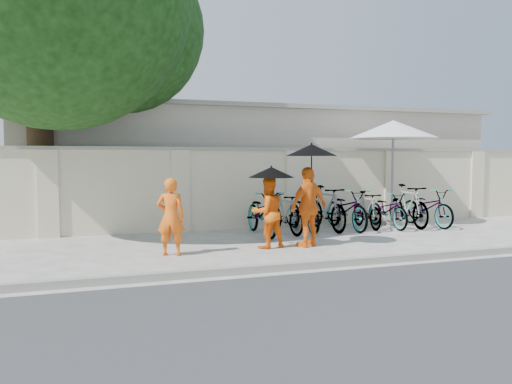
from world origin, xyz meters
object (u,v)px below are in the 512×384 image
object	(u,v)px
monk_center	(268,212)
monk_right	(309,207)
monk_left	(171,217)
patio_umbrella	(393,131)

from	to	relation	value
monk_center	monk_right	xyz separation A→B (m)	(0.84, -0.13, 0.10)
monk_center	monk_left	bearing A→B (deg)	-6.32
monk_left	monk_right	bearing A→B (deg)	-158.86
monk_left	patio_umbrella	size ratio (longest dim) A/B	0.49
monk_right	patio_umbrella	size ratio (longest dim) A/B	0.55
monk_right	patio_umbrella	distance (m)	4.56
monk_left	monk_center	size ratio (longest dim) A/B	1.01
monk_right	patio_umbrella	world-z (taller)	patio_umbrella
monk_right	monk_left	bearing A→B (deg)	-21.62
monk_left	monk_right	xyz separation A→B (m)	(2.81, 0.02, 0.09)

